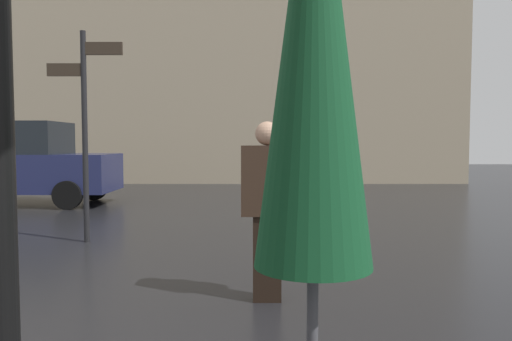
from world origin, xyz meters
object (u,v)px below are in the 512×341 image
object	(u,v)px
pedestrian_with_bag	(268,200)
street_signpost	(84,115)
parked_car_left	(19,163)
folded_patio_umbrella_near	(314,72)

from	to	relation	value
pedestrian_with_bag	street_signpost	world-z (taller)	street_signpost
street_signpost	parked_car_left	bearing A→B (deg)	125.47
folded_patio_umbrella_near	pedestrian_with_bag	bearing A→B (deg)	91.17
folded_patio_umbrella_near	street_signpost	size ratio (longest dim) A/B	0.82
folded_patio_umbrella_near	parked_car_left	world-z (taller)	folded_patio_umbrella_near
pedestrian_with_bag	street_signpost	distance (m)	3.78
parked_car_left	street_signpost	bearing A→B (deg)	119.36
parked_car_left	street_signpost	xyz separation A→B (m)	(3.05, -4.28, 0.87)
pedestrian_with_bag	parked_car_left	xyz separation A→B (m)	(-5.62, 6.89, 0.04)
folded_patio_umbrella_near	pedestrian_with_bag	xyz separation A→B (m)	(-0.06, 2.91, -0.73)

